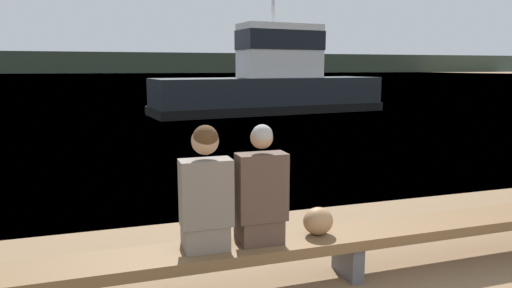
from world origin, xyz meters
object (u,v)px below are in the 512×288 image
person_left (206,194)px  shopping_bag (318,221)px  person_right (261,193)px  bench_main (348,240)px  tugboat_red (272,85)px

person_left → shopping_bag: (1.05, 0.03, -0.35)m
person_right → person_left: bearing=-179.8°
shopping_bag → person_left: bearing=-178.4°
shopping_bag → person_right: bearing=-177.2°
bench_main → person_left: bearing=-179.9°
bench_main → tugboat_red: tugboat_red is taller
bench_main → person_right: size_ratio=6.04×
bench_main → tugboat_red: 15.94m
person_left → person_right: 0.48m
bench_main → person_right: bearing=180.0°
person_left → person_right: bearing=0.2°
person_left → tugboat_red: bearing=68.2°
bench_main → tugboat_red: size_ratio=0.60×
person_left → tugboat_red: (6.07, 15.21, 0.28)m
shopping_bag → tugboat_red: bearing=71.7°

